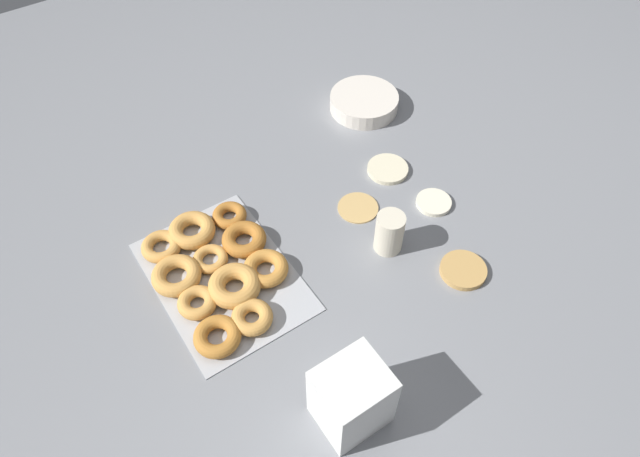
% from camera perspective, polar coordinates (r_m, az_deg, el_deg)
% --- Properties ---
extents(ground_plane, '(3.00, 3.00, 0.00)m').
position_cam_1_polar(ground_plane, '(1.41, 4.84, 0.27)').
color(ground_plane, gray).
extents(pancake_0, '(0.10, 0.10, 0.01)m').
position_cam_1_polar(pancake_0, '(1.44, 3.83, 2.14)').
color(pancake_0, tan).
rests_on(pancake_0, ground_plane).
extents(pancake_1, '(0.11, 0.11, 0.01)m').
position_cam_1_polar(pancake_1, '(1.36, 14.12, -4.05)').
color(pancake_1, tan).
rests_on(pancake_1, ground_plane).
extents(pancake_2, '(0.11, 0.11, 0.01)m').
position_cam_1_polar(pancake_2, '(1.54, 6.78, 5.92)').
color(pancake_2, beige).
rests_on(pancake_2, ground_plane).
extents(pancake_3, '(0.09, 0.09, 0.01)m').
position_cam_1_polar(pancake_3, '(1.48, 11.30, 2.57)').
color(pancake_3, silver).
rests_on(pancake_3, ground_plane).
extents(donut_tray, '(0.41, 0.29, 0.04)m').
position_cam_1_polar(donut_tray, '(1.32, -10.16, -4.15)').
color(donut_tray, '#ADAFB5').
rests_on(donut_tray, ground_plane).
extents(batter_bowl, '(0.20, 0.20, 0.05)m').
position_cam_1_polar(batter_bowl, '(1.72, 4.42, 12.48)').
color(batter_bowl, silver).
rests_on(batter_bowl, ground_plane).
extents(container_stack, '(0.11, 0.13, 0.16)m').
position_cam_1_polar(container_stack, '(1.09, 3.18, -16.53)').
color(container_stack, white).
rests_on(container_stack, ground_plane).
extents(paper_cup, '(0.07, 0.07, 0.11)m').
position_cam_1_polar(paper_cup, '(1.33, 6.87, -0.45)').
color(paper_cup, beige).
rests_on(paper_cup, ground_plane).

